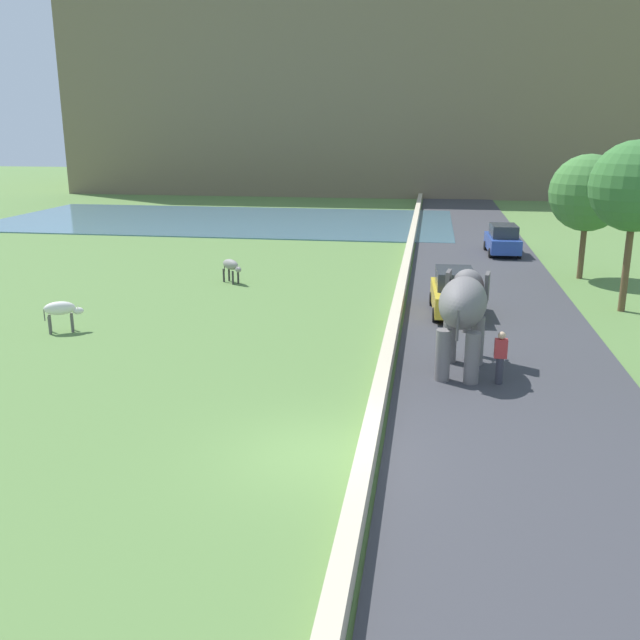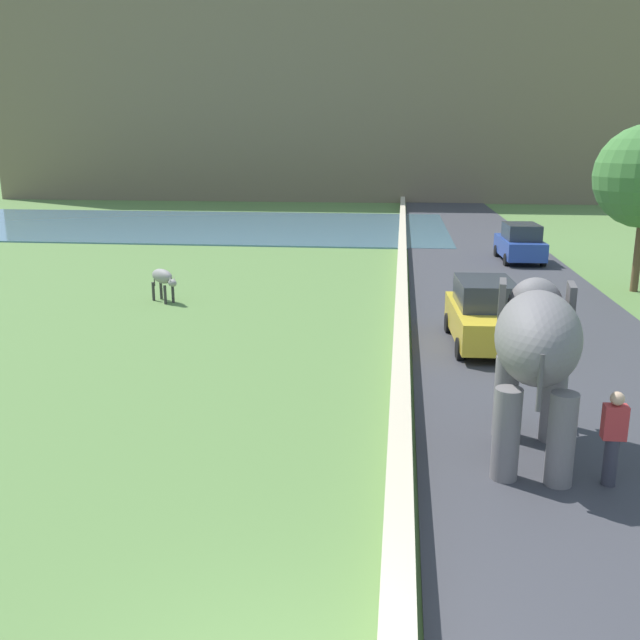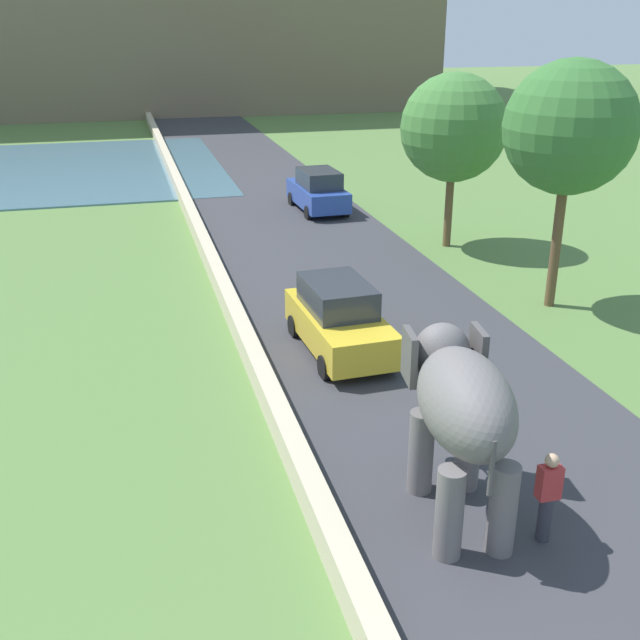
{
  "view_description": "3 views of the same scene",
  "coord_description": "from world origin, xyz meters",
  "views": [
    {
      "loc": [
        2.38,
        -14.41,
        7.28
      ],
      "look_at": [
        -1.07,
        7.25,
        1.17
      ],
      "focal_mm": 39.08,
      "sensor_mm": 36.0,
      "label": 1
    },
    {
      "loc": [
        1.12,
        -5.32,
        5.36
      ],
      "look_at": [
        -0.75,
        10.63,
        1.24
      ],
      "focal_mm": 38.83,
      "sensor_mm": 36.0,
      "label": 2
    },
    {
      "loc": [
        -1.45,
        -3.53,
        7.87
      ],
      "look_at": [
        2.48,
        11.35,
        1.65
      ],
      "focal_mm": 42.81,
      "sensor_mm": 36.0,
      "label": 3
    }
  ],
  "objects": [
    {
      "name": "road_surface",
      "position": [
        5.0,
        20.0,
        0.03
      ],
      "size": [
        7.0,
        120.0,
        0.06
      ],
      "primitive_type": "cube",
      "color": "#38383D",
      "rests_on": "ground"
    },
    {
      "name": "car_blue",
      "position": [
        6.58,
        27.19,
        0.9
      ],
      "size": [
        1.91,
        4.06,
        1.8
      ],
      "color": "#2D4CA8",
      "rests_on": "ground"
    },
    {
      "name": "tree_near",
      "position": [
        10.23,
        14.72,
        5.02
      ],
      "size": [
        3.56,
        3.56,
        6.82
      ],
      "color": "brown",
      "rests_on": "ground"
    },
    {
      "name": "elephant",
      "position": [
        3.46,
        6.29,
        2.04
      ],
      "size": [
        1.75,
        3.55,
        2.99
      ],
      "color": "slate",
      "rests_on": "ground"
    },
    {
      "name": "person_beside_elephant",
      "position": [
        4.52,
        5.21,
        0.87
      ],
      "size": [
        0.36,
        0.22,
        1.63
      ],
      "color": "#33333D",
      "rests_on": "ground"
    },
    {
      "name": "barrier_wall",
      "position": [
        1.2,
        18.0,
        0.3
      ],
      "size": [
        0.4,
        110.0,
        0.59
      ],
      "primitive_type": "cube",
      "color": "beige",
      "rests_on": "ground"
    },
    {
      "name": "car_yellow",
      "position": [
        3.42,
        13.11,
        0.9
      ],
      "size": [
        1.95,
        4.08,
        1.8
      ],
      "color": "gold",
      "rests_on": "ground"
    },
    {
      "name": "tree_mid",
      "position": [
        9.8,
        21.1,
        4.19
      ],
      "size": [
        3.69,
        3.69,
        6.05
      ],
      "color": "brown",
      "rests_on": "ground"
    }
  ]
}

